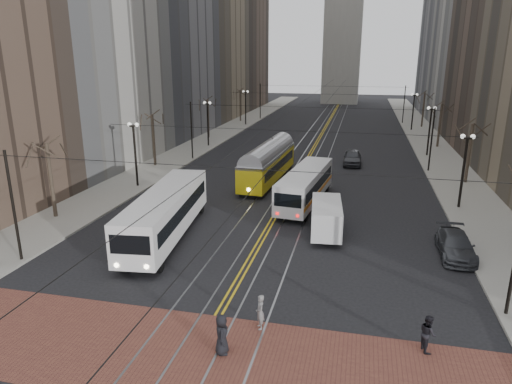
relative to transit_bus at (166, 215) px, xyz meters
The scene contains 21 objects.
ground 9.76m from the transit_bus, 50.22° to the right, with size 260.00×260.00×0.00m, color black.
sidewalk_left 38.65m from the transit_bus, 103.22° to the left, with size 5.00×140.00×0.15m, color gray.
sidewalk_right 43.17m from the transit_bus, 60.62° to the left, with size 5.00×140.00×0.15m, color gray.
crosswalk_band 13.06m from the transit_bus, 61.60° to the right, with size 25.00×6.00×0.01m, color brown.
streetcar_rails 38.13m from the transit_bus, 80.69° to the left, with size 4.80×130.00×0.02m, color gray.
centre_lines 38.13m from the transit_bus, 80.69° to the left, with size 0.42×130.00×0.01m, color gold.
building_left_mid 45.85m from the transit_bus, 116.61° to the left, with size 16.00×20.00×34.00m, color slate.
building_left_far 83.02m from the transit_bus, 103.82° to the left, with size 16.00×20.00×40.00m, color brown.
building_right_far 86.72m from the transit_bus, 68.06° to the left, with size 16.00×20.00×40.00m, color slate.
lamp_posts 22.25m from the transit_bus, 73.89° to the left, with size 27.60×57.20×5.60m.
street_trees 28.55m from the transit_bus, 77.51° to the left, with size 31.68×53.28×5.60m.
trolley_wires 28.20m from the transit_bus, 77.33° to the left, with size 25.96×120.00×6.60m.
transit_bus is the anchor object (origin of this frame).
streetcar 15.72m from the transit_bus, 76.51° to the left, with size 2.32×12.48×2.94m, color yellow.
rear_bus 12.15m from the transit_bus, 49.04° to the left, with size 2.30×10.59×2.76m, color silver.
cargo_van 10.55m from the transit_bus, 15.25° to the left, with size 1.92×4.99×2.21m, color silver.
sedan_grey 26.71m from the transit_bus, 64.98° to the left, with size 1.91×4.76×1.62m, color #383A3E.
sedan_parked 18.02m from the transit_bus, ahead, with size 1.92×4.73×1.37m, color #3E4146.
pedestrian_a 13.11m from the transit_bus, 56.82° to the right, with size 0.83×0.54×1.71m, color black.
pedestrian_b 12.18m from the transit_bus, 47.11° to the right, with size 0.58×0.38×1.58m, color slate.
pedestrian_c 17.62m from the transit_bus, 30.38° to the right, with size 0.76×0.59×1.57m, color black.
Camera 1 is at (5.88, -18.58, 11.48)m, focal length 32.00 mm.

